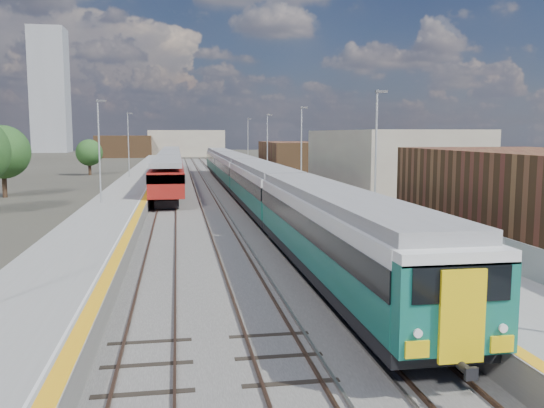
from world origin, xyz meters
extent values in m
plane|color=#47443A|center=(0.00, 50.00, 0.00)|extent=(320.00, 320.00, 0.00)
cube|color=#565451|center=(-2.25, 52.50, 0.03)|extent=(10.50, 155.00, 0.06)
cube|color=#4C3323|center=(0.78, 55.00, 0.11)|extent=(0.07, 160.00, 0.14)
cube|color=#4C3323|center=(2.22, 55.00, 0.11)|extent=(0.07, 160.00, 0.14)
cube|color=#4C3323|center=(-2.72, 55.00, 0.11)|extent=(0.07, 160.00, 0.14)
cube|color=#4C3323|center=(-1.28, 55.00, 0.11)|extent=(0.07, 160.00, 0.14)
cube|color=#4C3323|center=(-6.22, 55.00, 0.11)|extent=(0.07, 160.00, 0.14)
cube|color=#4C3323|center=(-4.78, 55.00, 0.11)|extent=(0.07, 160.00, 0.14)
cube|color=gray|center=(0.45, 55.00, 0.10)|extent=(0.08, 160.00, 0.10)
cube|color=gray|center=(-0.95, 55.00, 0.10)|extent=(0.08, 160.00, 0.10)
cube|color=slate|center=(5.25, 52.50, 0.50)|extent=(4.70, 155.00, 1.00)
cube|color=gray|center=(5.25, 52.50, 1.00)|extent=(4.70, 155.00, 0.03)
cube|color=#F3A915|center=(3.15, 52.50, 1.02)|extent=(0.40, 155.00, 0.01)
cube|color=gray|center=(7.45, 52.50, 1.60)|extent=(0.06, 155.00, 1.20)
cylinder|color=#9EA0A3|center=(6.60, 22.00, 4.77)|extent=(0.12, 0.12, 7.50)
cube|color=#4C4C4F|center=(6.85, 22.00, 8.42)|extent=(0.70, 0.18, 0.14)
cylinder|color=#9EA0A3|center=(6.60, 42.00, 4.77)|extent=(0.12, 0.12, 7.50)
cube|color=#4C4C4F|center=(6.85, 42.00, 8.42)|extent=(0.70, 0.18, 0.14)
cylinder|color=#9EA0A3|center=(6.60, 62.00, 4.77)|extent=(0.12, 0.12, 7.50)
cube|color=#4C4C4F|center=(6.85, 62.00, 8.42)|extent=(0.70, 0.18, 0.14)
cylinder|color=#9EA0A3|center=(6.60, 82.00, 4.77)|extent=(0.12, 0.12, 7.50)
cube|color=#4C4C4F|center=(6.85, 82.00, 8.42)|extent=(0.70, 0.18, 0.14)
cube|color=slate|center=(-9.05, 52.50, 0.50)|extent=(4.30, 155.00, 1.00)
cube|color=gray|center=(-9.05, 52.50, 1.00)|extent=(4.30, 155.00, 0.03)
cube|color=#F3A915|center=(-7.15, 52.50, 1.02)|extent=(0.45, 155.00, 0.01)
cube|color=silver|center=(-7.50, 52.50, 1.03)|extent=(0.08, 155.00, 0.01)
cylinder|color=#9EA0A3|center=(-10.20, 34.00, 4.77)|extent=(0.12, 0.12, 7.50)
cube|color=#4C4C4F|center=(-9.95, 34.00, 8.42)|extent=(0.70, 0.18, 0.14)
cylinder|color=#9EA0A3|center=(-10.20, 60.00, 4.77)|extent=(0.12, 0.12, 7.50)
cube|color=#4C4C4F|center=(-9.95, 60.00, 8.42)|extent=(0.70, 0.18, 0.14)
cube|color=brown|center=(14.00, 18.00, 2.60)|extent=(9.00, 16.00, 5.20)
cube|color=gray|center=(16.00, 45.00, 3.20)|extent=(11.00, 22.00, 6.40)
cube|color=brown|center=(13.00, 78.00, 2.40)|extent=(8.00, 18.00, 4.80)
cube|color=gray|center=(-2.00, 150.00, 3.50)|extent=(20.00, 14.00, 7.00)
cube|color=brown|center=(-18.00, 145.00, 2.80)|extent=(14.00, 12.00, 5.60)
cube|color=gray|center=(-45.00, 190.00, 20.00)|extent=(11.00, 11.00, 40.00)
cube|color=black|center=(1.50, 12.33, 0.89)|extent=(2.74, 19.67, 0.46)
cube|color=#126149|center=(1.50, 12.33, 1.69)|extent=(2.84, 19.67, 1.15)
cube|color=black|center=(1.50, 12.33, 2.60)|extent=(2.91, 19.67, 0.79)
cube|color=silver|center=(1.50, 12.33, 3.23)|extent=(2.84, 19.67, 0.48)
cube|color=gray|center=(1.50, 12.33, 3.65)|extent=(2.52, 19.67, 0.40)
cube|color=black|center=(1.50, 32.50, 0.89)|extent=(2.74, 19.67, 0.46)
cube|color=#126149|center=(1.50, 32.50, 1.69)|extent=(2.84, 19.67, 1.15)
cube|color=black|center=(1.50, 32.50, 2.60)|extent=(2.91, 19.67, 0.79)
cube|color=silver|center=(1.50, 32.50, 3.23)|extent=(2.84, 19.67, 0.48)
cube|color=gray|center=(1.50, 32.50, 3.65)|extent=(2.52, 19.67, 0.40)
cube|color=black|center=(1.50, 52.67, 0.89)|extent=(2.74, 19.67, 0.46)
cube|color=#126149|center=(1.50, 52.67, 1.69)|extent=(2.84, 19.67, 1.15)
cube|color=black|center=(1.50, 52.67, 2.60)|extent=(2.91, 19.67, 0.79)
cube|color=silver|center=(1.50, 52.67, 3.23)|extent=(2.84, 19.67, 0.48)
cube|color=gray|center=(1.50, 52.67, 3.65)|extent=(2.52, 19.67, 0.40)
cube|color=black|center=(1.50, 72.84, 0.89)|extent=(2.74, 19.67, 0.46)
cube|color=#126149|center=(1.50, 72.84, 1.69)|extent=(2.84, 19.67, 1.15)
cube|color=black|center=(1.50, 72.84, 2.60)|extent=(2.91, 19.67, 0.79)
cube|color=silver|center=(1.50, 72.84, 3.23)|extent=(2.84, 19.67, 0.48)
cube|color=gray|center=(1.50, 72.84, 3.65)|extent=(2.52, 19.67, 0.40)
cube|color=#126149|center=(1.50, 2.25, 2.17)|extent=(2.82, 0.61, 2.12)
cube|color=black|center=(1.50, 1.94, 2.77)|extent=(2.32, 0.06, 0.81)
cube|color=yellow|center=(1.50, 1.87, 2.07)|extent=(1.06, 0.10, 2.12)
cube|color=black|center=(-5.50, 44.50, 0.48)|extent=(1.94, 16.51, 0.67)
cube|color=maroon|center=(-5.50, 44.50, 2.10)|extent=(2.86, 19.43, 2.05)
cube|color=black|center=(-5.50, 44.50, 2.61)|extent=(2.92, 19.43, 0.72)
cube|color=gray|center=(-5.50, 44.50, 3.63)|extent=(2.56, 19.43, 0.41)
cube|color=black|center=(-5.50, 64.43, 0.48)|extent=(1.94, 16.51, 0.67)
cube|color=maroon|center=(-5.50, 64.43, 2.10)|extent=(2.86, 19.43, 2.05)
cube|color=black|center=(-5.50, 64.43, 2.61)|extent=(2.92, 19.43, 0.72)
cube|color=gray|center=(-5.50, 64.43, 3.63)|extent=(2.56, 19.43, 0.41)
cube|color=black|center=(-5.50, 84.36, 0.48)|extent=(1.94, 16.51, 0.67)
cube|color=maroon|center=(-5.50, 84.36, 2.10)|extent=(2.86, 19.43, 2.05)
cube|color=black|center=(-5.50, 84.36, 2.61)|extent=(2.92, 19.43, 0.72)
cube|color=gray|center=(-5.50, 84.36, 3.63)|extent=(2.56, 19.43, 0.41)
cylinder|color=#382619|center=(-20.93, 48.62, 1.20)|extent=(0.44, 0.44, 2.40)
sphere|color=#244219|center=(-20.93, 48.62, 4.34)|extent=(5.08, 5.08, 5.08)
cylinder|color=#382619|center=(-17.30, 78.25, 0.92)|extent=(0.44, 0.44, 1.84)
sphere|color=#244219|center=(-17.30, 78.25, 3.32)|extent=(3.88, 3.88, 3.88)
cylinder|color=#382619|center=(20.09, 62.54, 1.07)|extent=(0.44, 0.44, 2.14)
sphere|color=#244219|center=(20.09, 62.54, 3.86)|extent=(4.51, 4.51, 4.51)
camera|label=1|loc=(-4.62, -9.51, 6.06)|focal=38.00mm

